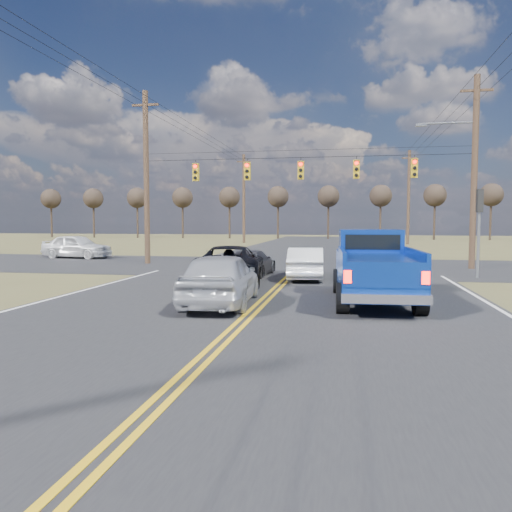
% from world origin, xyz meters
% --- Properties ---
extents(ground, '(160.00, 160.00, 0.00)m').
position_xyz_m(ground, '(0.00, 0.00, 0.00)').
color(ground, brown).
rests_on(ground, ground).
extents(road_main, '(14.00, 120.00, 0.02)m').
position_xyz_m(road_main, '(0.00, 10.00, 0.00)').
color(road_main, '#28282B').
rests_on(road_main, ground).
extents(road_cross, '(120.00, 12.00, 0.02)m').
position_xyz_m(road_cross, '(0.00, 18.00, 0.00)').
color(road_cross, '#28282B').
rests_on(road_cross, ground).
extents(signal_gantry, '(19.60, 4.83, 10.00)m').
position_xyz_m(signal_gantry, '(0.50, 17.79, 5.06)').
color(signal_gantry, '#473323').
rests_on(signal_gantry, ground).
extents(utility_poles, '(19.60, 58.32, 10.00)m').
position_xyz_m(utility_poles, '(0.00, 17.00, 5.23)').
color(utility_poles, '#473323').
rests_on(utility_poles, ground).
extents(treeline, '(87.00, 117.80, 7.40)m').
position_xyz_m(treeline, '(0.00, 26.96, 5.70)').
color(treeline, '#33261C').
rests_on(treeline, ground).
extents(pickup_truck, '(2.61, 6.06, 2.24)m').
position_xyz_m(pickup_truck, '(3.36, 6.17, 1.09)').
color(pickup_truck, black).
rests_on(pickup_truck, ground).
extents(silver_suv, '(2.22, 4.88, 1.62)m').
position_xyz_m(silver_suv, '(-1.16, 4.71, 0.81)').
color(silver_suv, '#B5B7BD').
rests_on(silver_suv, ground).
extents(black_suv, '(3.24, 5.82, 1.54)m').
position_xyz_m(black_suv, '(-2.11, 10.00, 0.77)').
color(black_suv, black).
rests_on(black_suv, ground).
extents(white_car_queue, '(1.72, 4.28, 1.38)m').
position_xyz_m(white_car_queue, '(0.80, 11.85, 0.69)').
color(white_car_queue, white).
rests_on(white_car_queue, ground).
extents(dgrey_car_queue, '(1.90, 4.27, 1.22)m').
position_xyz_m(dgrey_car_queue, '(-1.78, 12.68, 0.61)').
color(dgrey_car_queue, '#37373C').
rests_on(dgrey_car_queue, ground).
extents(cross_car_west, '(2.55, 4.96, 1.62)m').
position_xyz_m(cross_car_west, '(-15.39, 21.21, 0.81)').
color(cross_car_west, white).
rests_on(cross_car_west, ground).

